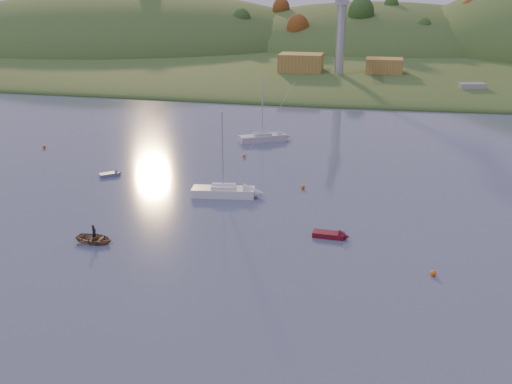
% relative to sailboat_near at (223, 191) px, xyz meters
% --- Properties ---
extents(far_shore, '(620.00, 220.00, 1.50)m').
position_rel_sailboat_near_xyz_m(far_shore, '(5.87, 194.29, -0.68)').
color(far_shore, '#2D5120').
rests_on(far_shore, ground).
extents(shore_slope, '(640.00, 150.00, 7.00)m').
position_rel_sailboat_near_xyz_m(shore_slope, '(5.87, 129.29, -0.68)').
color(shore_slope, '#2D5120').
rests_on(shore_slope, ground).
extents(hill_left, '(170.00, 140.00, 44.00)m').
position_rel_sailboat_near_xyz_m(hill_left, '(-84.13, 164.29, -0.68)').
color(hill_left, '#2D5120').
rests_on(hill_left, ground).
extents(hill_center, '(140.00, 120.00, 36.00)m').
position_rel_sailboat_near_xyz_m(hill_center, '(15.87, 174.29, -0.68)').
color(hill_center, '#2D5120').
rests_on(hill_center, ground).
extents(hillside_trees, '(280.00, 50.00, 32.00)m').
position_rel_sailboat_near_xyz_m(hillside_trees, '(5.87, 149.29, -0.68)').
color(hillside_trees, '#224819').
rests_on(hillside_trees, ground).
extents(wharf, '(42.00, 16.00, 2.40)m').
position_rel_sailboat_near_xyz_m(wharf, '(10.87, 86.29, 0.52)').
color(wharf, slate).
rests_on(wharf, ground).
extents(shed_west, '(11.00, 8.00, 4.80)m').
position_rel_sailboat_near_xyz_m(shed_west, '(-2.13, 87.29, 4.12)').
color(shed_west, '#A17635').
rests_on(shed_west, wharf).
extents(shed_east, '(9.00, 7.00, 4.00)m').
position_rel_sailboat_near_xyz_m(shed_east, '(18.87, 88.29, 3.72)').
color(shed_east, '#A17635').
rests_on(shed_east, wharf).
extents(dock_crane, '(3.20, 28.00, 20.30)m').
position_rel_sailboat_near_xyz_m(dock_crane, '(7.87, 82.68, 16.50)').
color(dock_crane, '#B7B7BC').
rests_on(dock_crane, wharf).
extents(sailboat_near, '(7.57, 3.12, 10.19)m').
position_rel_sailboat_near_xyz_m(sailboat_near, '(0.00, 0.00, 0.00)').
color(sailboat_near, white).
rests_on(sailboat_near, ground).
extents(sailboat_far, '(7.58, 5.57, 10.31)m').
position_rel_sailboat_near_xyz_m(sailboat_far, '(-0.34, 25.93, 0.01)').
color(sailboat_far, silver).
rests_on(sailboat_far, ground).
extents(canoe, '(4.01, 3.08, 0.77)m').
position_rel_sailboat_near_xyz_m(canoe, '(-8.95, -15.05, -0.29)').
color(canoe, '#876B4A').
rests_on(canoe, ground).
extents(paddler, '(0.44, 0.61, 1.55)m').
position_rel_sailboat_near_xyz_m(paddler, '(-8.95, -15.05, 0.10)').
color(paddler, black).
rests_on(paddler, ground).
extents(red_tender, '(3.71, 1.49, 1.23)m').
position_rel_sailboat_near_xyz_m(red_tender, '(13.88, -9.30, -0.42)').
color(red_tender, '#5D0D17').
rests_on(red_tender, ground).
extents(grey_dinghy, '(2.94, 2.67, 1.09)m').
position_rel_sailboat_near_xyz_m(grey_dinghy, '(-16.10, 4.68, -0.46)').
color(grey_dinghy, slate).
rests_on(grey_dinghy, ground).
extents(work_vessel, '(13.46, 7.08, 3.29)m').
position_rel_sailboat_near_xyz_m(work_vessel, '(37.99, 72.29, 0.49)').
color(work_vessel, slate).
rests_on(work_vessel, ground).
extents(buoy_0, '(0.50, 0.50, 0.50)m').
position_rel_sailboat_near_xyz_m(buoy_0, '(22.67, -15.51, -0.43)').
color(buoy_0, orange).
rests_on(buoy_0, ground).
extents(buoy_1, '(0.50, 0.50, 0.50)m').
position_rel_sailboat_near_xyz_m(buoy_1, '(8.91, 4.50, -0.43)').
color(buoy_1, orange).
rests_on(buoy_1, ground).
extents(buoy_2, '(0.50, 0.50, 0.50)m').
position_rel_sailboat_near_xyz_m(buoy_2, '(-32.36, 15.05, -0.43)').
color(buoy_2, orange).
rests_on(buoy_2, ground).
extents(buoy_3, '(0.50, 0.50, 0.50)m').
position_rel_sailboat_near_xyz_m(buoy_3, '(-1.15, 16.36, -0.43)').
color(buoy_3, orange).
rests_on(buoy_3, ground).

